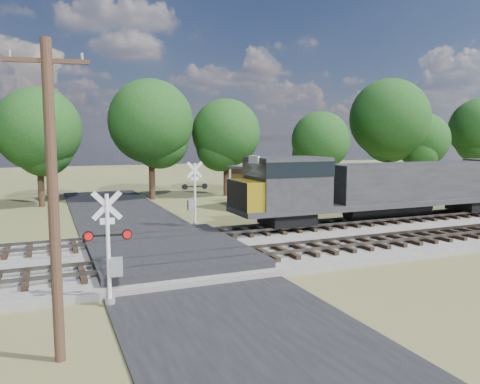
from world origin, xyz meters
name	(u,v)px	position (x,y,z in m)	size (l,w,h in m)	color
ground	(169,260)	(0.00, 0.00, 0.00)	(160.00, 160.00, 0.00)	#4F532C
ballast_bed	(343,237)	(10.00, 0.50, 0.15)	(140.00, 10.00, 0.30)	gray
road	(169,259)	(0.00, 0.00, 0.04)	(7.00, 60.00, 0.08)	black
crossing_panel	(167,251)	(0.00, 0.50, 0.32)	(7.00, 9.00, 0.62)	#262628
track_near	(248,255)	(3.12, -2.00, 0.41)	(140.00, 2.60, 0.33)	black
track_far	(211,234)	(3.12, 3.00, 0.41)	(140.00, 2.60, 0.33)	black
crossing_signal_near	(111,258)	(-3.25, -5.10, 1.63)	(1.58, 0.37, 3.93)	silver
crossing_signal_far	(194,200)	(3.49, 7.42, 1.74)	(1.69, 0.37, 4.19)	silver
utility_pole	(53,196)	(-5.01, -8.63, 4.23)	(1.95, 0.38, 7.99)	#3E241C
equipment_shed	(271,186)	(11.76, 13.08, 1.74)	(6.62, 6.62, 3.43)	#47331E
treeline	(211,128)	(9.26, 20.53, 6.57)	(80.34, 11.26, 11.85)	black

